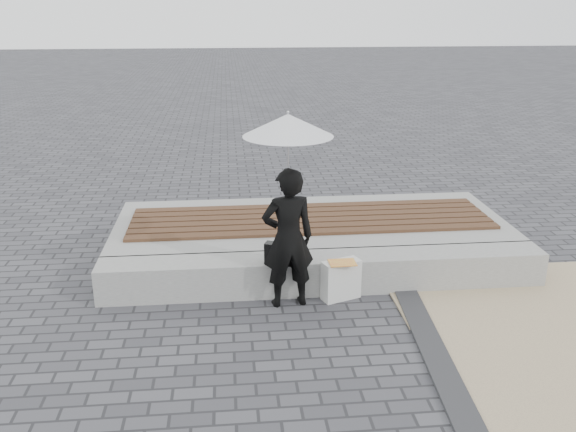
{
  "coord_description": "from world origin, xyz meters",
  "views": [
    {
      "loc": [
        -1.04,
        -4.69,
        3.08
      ],
      "look_at": [
        -0.45,
        1.27,
        1.0
      ],
      "focal_mm": 38.61,
      "sensor_mm": 36.0,
      "label": 1
    }
  ],
  "objects_px": {
    "parasol": "(288,125)",
    "canvas_tote": "(341,280)",
    "handbag": "(280,254)",
    "seating_ledge": "(325,272)",
    "woman": "(288,238)"
  },
  "relations": [
    {
      "from": "woman",
      "to": "seating_ledge",
      "type": "bearing_deg",
      "value": -151.29
    },
    {
      "from": "parasol",
      "to": "handbag",
      "type": "height_order",
      "value": "parasol"
    },
    {
      "from": "seating_ledge",
      "to": "parasol",
      "type": "height_order",
      "value": "parasol"
    },
    {
      "from": "handbag",
      "to": "canvas_tote",
      "type": "xyz_separation_m",
      "value": [
        0.65,
        -0.09,
        -0.3
      ]
    },
    {
      "from": "canvas_tote",
      "to": "parasol",
      "type": "bearing_deg",
      "value": 166.94
    },
    {
      "from": "woman",
      "to": "handbag",
      "type": "distance_m",
      "value": 0.3
    },
    {
      "from": "parasol",
      "to": "canvas_tote",
      "type": "bearing_deg",
      "value": 7.41
    },
    {
      "from": "woman",
      "to": "canvas_tote",
      "type": "xyz_separation_m",
      "value": [
        0.59,
        0.08,
        -0.54
      ]
    },
    {
      "from": "seating_ledge",
      "to": "handbag",
      "type": "relative_size",
      "value": 15.26
    },
    {
      "from": "seating_ledge",
      "to": "parasol",
      "type": "bearing_deg",
      "value": -143.39
    },
    {
      "from": "seating_ledge",
      "to": "handbag",
      "type": "xyz_separation_m",
      "value": [
        -0.52,
        -0.17,
        0.32
      ]
    },
    {
      "from": "parasol",
      "to": "seating_ledge",
      "type": "bearing_deg",
      "value": 36.61
    },
    {
      "from": "parasol",
      "to": "canvas_tote",
      "type": "distance_m",
      "value": 1.82
    },
    {
      "from": "parasol",
      "to": "handbag",
      "type": "xyz_separation_m",
      "value": [
        -0.07,
        0.17,
        -1.42
      ]
    },
    {
      "from": "woman",
      "to": "parasol",
      "type": "bearing_deg",
      "value": 180.0
    }
  ]
}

